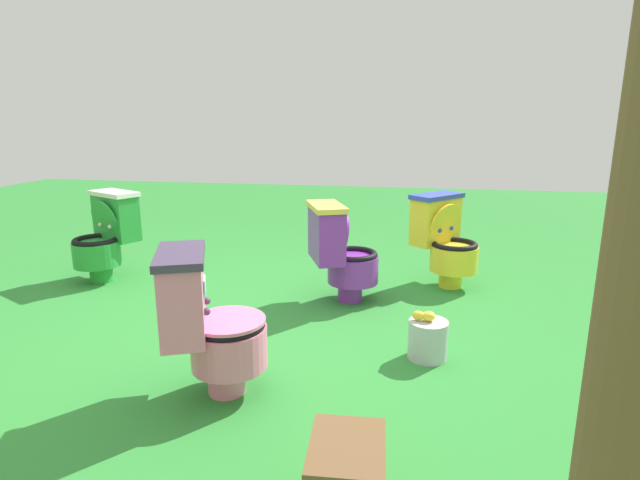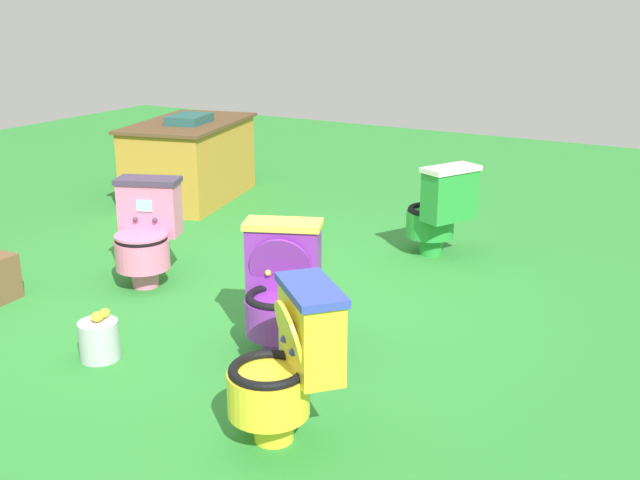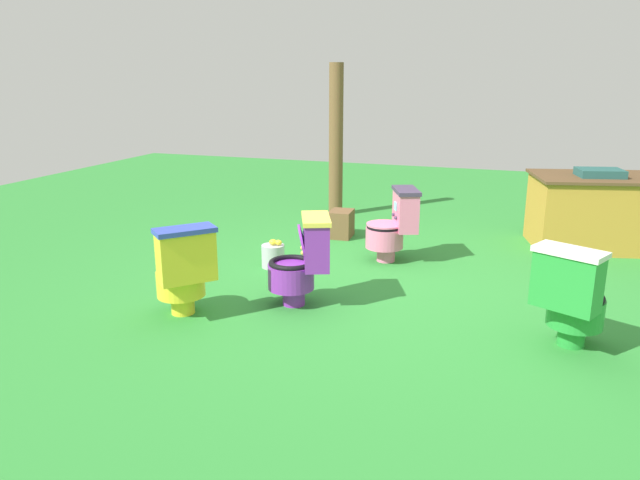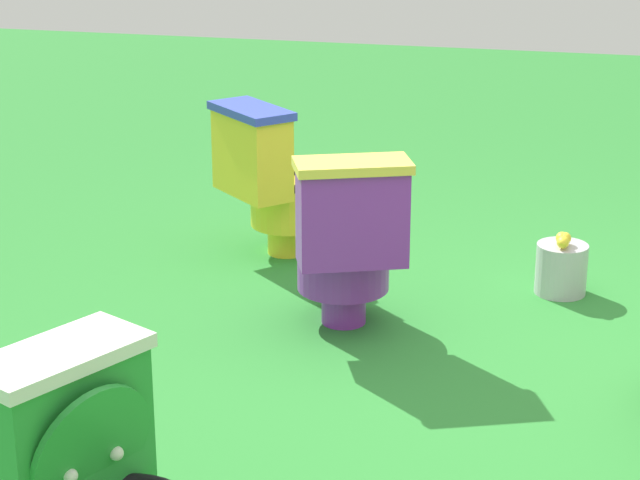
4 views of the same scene
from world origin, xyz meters
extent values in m
plane|color=#2D8433|center=(0.00, 0.00, 0.00)|extent=(14.00, 14.00, 0.00)
cylinder|color=purple|center=(-0.47, -0.71, 0.07)|extent=(0.23, 0.23, 0.14)
cylinder|color=purple|center=(-0.48, -0.72, 0.24)|extent=(0.48, 0.48, 0.20)
torus|color=black|center=(-0.48, -0.72, 0.35)|extent=(0.46, 0.46, 0.04)
cylinder|color=#EACC4C|center=(-0.48, -0.72, 0.30)|extent=(0.31, 0.31, 0.01)
cube|color=purple|center=(-0.30, -0.65, 0.51)|extent=(0.33, 0.45, 0.37)
cube|color=#EACC4C|center=(-0.30, -0.65, 0.71)|extent=(0.36, 0.48, 0.04)
cube|color=#8CE0E5|center=(-0.39, -0.68, 0.56)|extent=(0.05, 0.10, 0.08)
cylinder|color=purple|center=(-0.39, -0.68, 0.49)|extent=(0.22, 0.36, 0.35)
sphere|color=#EACC4C|center=(-0.37, -0.75, 0.46)|extent=(0.04, 0.04, 0.04)
sphere|color=#EACC4C|center=(-0.42, -0.62, 0.46)|extent=(0.04, 0.04, 0.04)
cylinder|color=green|center=(1.61, -0.79, 0.07)|extent=(0.24, 0.24, 0.14)
cylinder|color=green|center=(1.62, -0.77, 0.24)|extent=(0.50, 0.50, 0.20)
torus|color=black|center=(1.62, -0.77, 0.35)|extent=(0.47, 0.47, 0.04)
cylinder|color=white|center=(1.62, -0.77, 0.30)|extent=(0.32, 0.32, 0.01)
cube|color=green|center=(1.53, -0.95, 0.51)|extent=(0.45, 0.35, 0.37)
cube|color=white|center=(1.53, -0.95, 0.71)|extent=(0.48, 0.38, 0.04)
cube|color=#8CE0E5|center=(1.57, -0.86, 0.56)|extent=(0.10, 0.06, 0.08)
cylinder|color=green|center=(1.57, -0.86, 0.49)|extent=(0.35, 0.24, 0.35)
sphere|color=white|center=(1.51, -0.83, 0.46)|extent=(0.04, 0.04, 0.04)
sphere|color=white|center=(1.64, -0.89, 0.46)|extent=(0.04, 0.04, 0.04)
cylinder|color=pink|center=(-0.03, 0.67, 0.07)|extent=(0.23, 0.23, 0.14)
cylinder|color=pink|center=(-0.05, 0.66, 0.24)|extent=(0.48, 0.48, 0.20)
torus|color=black|center=(-0.05, 0.66, 0.35)|extent=(0.46, 0.46, 0.04)
cylinder|color=#3F334C|center=(-0.05, 0.66, 0.30)|extent=(0.31, 0.31, 0.01)
cube|color=pink|center=(0.14, 0.73, 0.51)|extent=(0.33, 0.45, 0.37)
cube|color=#3F334C|center=(0.14, 0.73, 0.71)|extent=(0.36, 0.48, 0.04)
cube|color=#8CE0E5|center=(0.04, 0.70, 0.56)|extent=(0.05, 0.10, 0.08)
cylinder|color=pink|center=(-0.05, 0.66, 0.37)|extent=(0.47, 0.47, 0.02)
sphere|color=#3F334C|center=(0.07, 0.63, 0.46)|extent=(0.04, 0.04, 0.04)
sphere|color=#3F334C|center=(0.01, 0.76, 0.46)|extent=(0.04, 0.04, 0.04)
cylinder|color=yellow|center=(-1.22, -1.16, 0.07)|extent=(0.25, 0.25, 0.14)
cylinder|color=yellow|center=(-1.23, -1.15, 0.24)|extent=(0.52, 0.52, 0.20)
torus|color=black|center=(-1.23, -1.15, 0.35)|extent=(0.50, 0.50, 0.04)
cylinder|color=#3347B2|center=(-1.23, -1.15, 0.30)|extent=(0.34, 0.34, 0.01)
cube|color=yellow|center=(-1.08, -1.29, 0.51)|extent=(0.42, 0.43, 0.37)
cube|color=#3347B2|center=(-1.08, -1.29, 0.71)|extent=(0.45, 0.47, 0.04)
cube|color=#8CE0E5|center=(-1.16, -1.22, 0.56)|extent=(0.08, 0.09, 0.08)
cylinder|color=yellow|center=(-1.16, -1.22, 0.49)|extent=(0.30, 0.32, 0.35)
sphere|color=#3347B2|center=(-1.21, -1.27, 0.46)|extent=(0.04, 0.04, 0.04)
sphere|color=#3347B2|center=(-1.11, -1.16, 0.46)|extent=(0.04, 0.04, 0.04)
cube|color=#B7842D|center=(2.02, 1.90, 0.37)|extent=(1.55, 1.11, 0.74)
cube|color=brown|center=(2.02, 1.90, 0.76)|extent=(1.62, 1.18, 0.03)
cube|color=#23514C|center=(1.94, 1.82, 0.81)|extent=(0.50, 0.41, 0.08)
cylinder|color=brown|center=(-1.11, 2.41, 0.96)|extent=(0.18, 0.18, 1.93)
cube|color=brown|center=(-0.72, 1.39, 0.15)|extent=(0.26, 0.33, 0.31)
cylinder|color=#B7B7BF|center=(-1.01, 0.12, 0.11)|extent=(0.22, 0.22, 0.22)
ellipsoid|color=yellow|center=(-1.01, 0.11, 0.25)|extent=(0.07, 0.05, 0.05)
ellipsoid|color=yellow|center=(-1.00, 0.13, 0.25)|extent=(0.07, 0.05, 0.05)
ellipsoid|color=yellow|center=(-0.95, 0.12, 0.25)|extent=(0.07, 0.05, 0.05)
camera|label=1|loc=(-0.88, 2.78, 1.32)|focal=28.23mm
camera|label=2|loc=(-3.78, -2.87, 1.93)|focal=43.28mm
camera|label=3|loc=(1.22, -4.94, 1.81)|focal=33.77mm
camera|label=4|loc=(3.87, 0.28, 1.89)|focal=66.65mm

